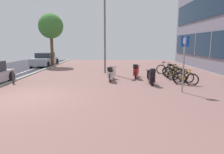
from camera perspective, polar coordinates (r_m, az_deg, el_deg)
The scene contains 16 objects.
ground at distance 9.10m, azimuth -15.58°, elevation -5.92°, with size 21.00×40.00×0.13m.
bicycle_rack_00 at distance 12.12m, azimuth 20.57°, elevation -0.51°, with size 1.33×0.60×1.00m.
bicycle_rack_01 at distance 12.79m, azimuth 19.86°, elevation -0.06°, with size 1.30×0.48×0.93m.
bicycle_rack_02 at distance 13.40m, azimuth 18.54°, elevation 0.50°, with size 1.33×0.47×0.97m.
bicycle_rack_03 at distance 14.04m, azimuth 17.67°, elevation 0.96°, with size 1.30×0.53×0.98m.
bicycle_rack_04 at distance 14.70m, azimuth 17.06°, elevation 1.40°, with size 1.33×0.58×1.00m.
bicycle_rack_05 at distance 15.38m, azimuth 16.60°, elevation 1.67°, with size 1.19×0.53×0.92m.
bicycle_rack_06 at distance 15.98m, azimuth 15.30°, elevation 2.15°, with size 1.42×0.55×1.03m.
scooter_near at distance 12.58m, azimuth -0.19°, elevation 0.88°, with size 0.63×1.74×0.96m.
scooter_mid at distance 13.70m, azimuth 6.91°, elevation 1.62°, with size 0.65×1.72×1.02m.
scooter_far at distance 11.73m, azimuth 11.34°, elevation 0.08°, with size 0.52×1.82×1.00m.
parked_car_far at distance 22.24m, azimuth -18.82°, elevation 4.77°, with size 1.85×4.19×1.38m.
parking_sign at distance 10.05m, azimuth 20.12°, elevation 5.10°, with size 0.40×0.07×2.72m.
lamp_post at distance 15.88m, azimuth -2.10°, elevation 13.32°, with size 0.20×0.52×6.09m.
street_tree at distance 21.44m, azimuth -17.27°, elevation 13.77°, with size 2.48×2.48×5.32m.
bollard_far at distance 13.10m, azimuth -26.71°, elevation -0.03°, with size 0.12×0.12×0.78m.
Camera 1 is at (3.91, -8.42, 2.38)m, focal length 31.62 mm.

